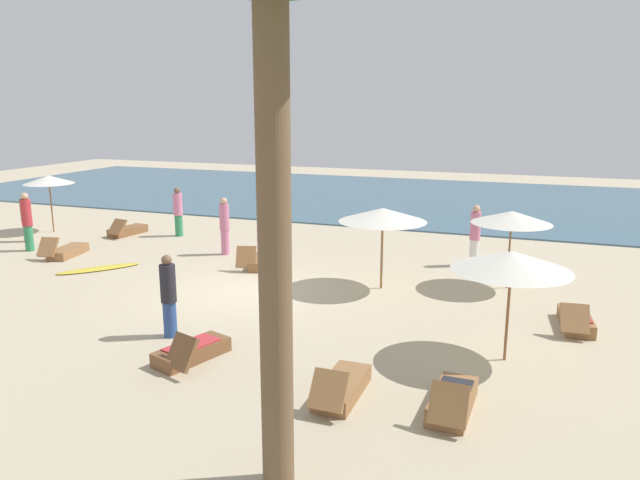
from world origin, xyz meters
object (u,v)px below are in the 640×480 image
at_px(lounger_0, 66,251).
at_px(lounger_6, 341,388).
at_px(person_4, 26,217).
at_px(person_5, 169,296).
at_px(umbrella_0, 512,261).
at_px(person_3, 225,225).
at_px(person_1, 475,235).
at_px(surfboard, 99,268).
at_px(umbrella_2, 383,215).
at_px(lounger_4, 127,230).
at_px(lounger_1, 191,352).
at_px(umbrella_3, 49,180).
at_px(lounger_3, 261,261).
at_px(lounger_5, 452,401).
at_px(umbrella_1, 512,217).
at_px(person_0, 178,212).
at_px(lounger_2, 576,320).
at_px(person_2, 27,221).

xyz_separation_m(lounger_0, lounger_6, (11.25, -5.95, -0.00)).
xyz_separation_m(person_4, person_5, (9.85, -5.85, 0.02)).
relative_size(umbrella_0, person_3, 1.18).
relative_size(lounger_0, person_3, 0.94).
relative_size(person_1, person_5, 1.05).
bearing_deg(surfboard, lounger_0, 155.42).
relative_size(umbrella_2, person_5, 1.30).
bearing_deg(lounger_4, lounger_6, -39.01).
bearing_deg(lounger_1, umbrella_2, 68.52).
height_order(umbrella_2, person_3, umbrella_2).
xyz_separation_m(person_1, person_3, (-7.72, -1.38, 0.01)).
distance_m(lounger_1, person_1, 9.93).
height_order(umbrella_3, person_1, umbrella_3).
height_order(umbrella_2, surfboard, umbrella_2).
distance_m(person_4, surfboard, 5.39).
relative_size(umbrella_3, lounger_3, 1.25).
bearing_deg(lounger_5, person_5, 169.17).
relative_size(umbrella_1, person_4, 1.20).
bearing_deg(person_1, person_3, -169.84).
distance_m(lounger_3, person_0, 5.59).
xyz_separation_m(lounger_2, person_1, (-2.67, 4.55, 0.77)).
relative_size(lounger_0, lounger_3, 1.01).
xyz_separation_m(umbrella_1, lounger_4, (-13.73, 2.01, -1.74)).
xyz_separation_m(lounger_4, surfboard, (2.30, -4.29, -0.13)).
bearing_deg(person_1, umbrella_3, -177.99).
bearing_deg(lounger_4, umbrella_0, -25.97).
xyz_separation_m(person_2, person_5, (8.72, -4.81, -0.11)).
bearing_deg(lounger_6, surfboard, 151.39).
distance_m(umbrella_2, lounger_3, 4.39).
xyz_separation_m(lounger_0, lounger_1, (8.10, -5.54, 0.01)).
relative_size(umbrella_2, lounger_1, 1.31).
xyz_separation_m(lounger_3, person_4, (-9.24, 0.23, 0.71)).
bearing_deg(lounger_4, umbrella_2, -16.70).
bearing_deg(person_2, person_4, 137.41).
bearing_deg(umbrella_1, lounger_4, 171.68).
distance_m(lounger_0, surfboard, 2.27).
distance_m(lounger_6, person_5, 4.47).
distance_m(lounger_1, lounger_5, 4.95).
bearing_deg(person_1, lounger_0, -164.76).
relative_size(lounger_3, person_0, 0.96).
bearing_deg(umbrella_3, lounger_1, -36.48).
xyz_separation_m(lounger_5, person_0, (-11.35, 9.65, 0.74)).
bearing_deg(lounger_0, lounger_2, -4.45).
bearing_deg(lounger_2, person_3, 163.05).
height_order(lounger_2, lounger_4, lounger_2).
bearing_deg(surfboard, person_4, 156.16).
xyz_separation_m(lounger_3, person_3, (-1.75, 1.01, 0.79)).
height_order(umbrella_1, lounger_6, umbrella_1).
relative_size(lounger_4, person_5, 1.00).
height_order(lounger_2, surfboard, lounger_2).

